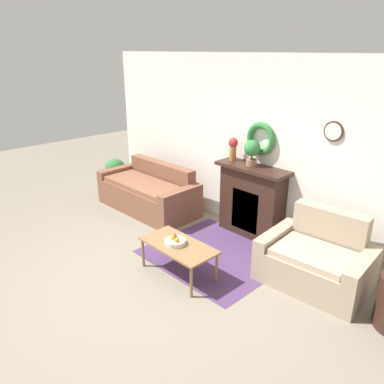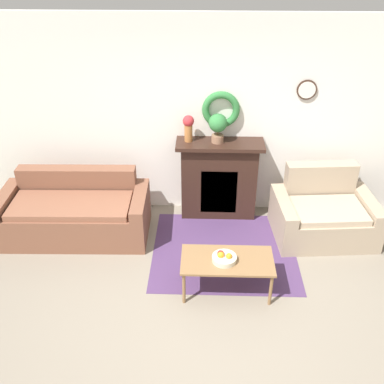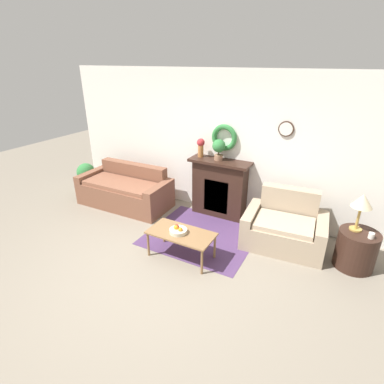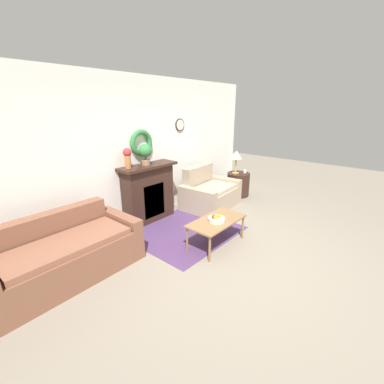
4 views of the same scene
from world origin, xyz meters
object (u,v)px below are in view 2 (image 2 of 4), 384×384
at_px(coffee_table, 227,263).
at_px(potted_plant_on_mantel, 218,125).
at_px(fireplace, 219,179).
at_px(couch_left, 75,213).
at_px(vase_on_mantel_left, 188,126).
at_px(fruit_bowl, 224,258).
at_px(loveseat_right, 323,214).

height_order(coffee_table, potted_plant_on_mantel, potted_plant_on_mantel).
bearing_deg(fireplace, potted_plant_on_mantel, -158.67).
bearing_deg(couch_left, vase_on_mantel_left, 18.76).
bearing_deg(couch_left, potted_plant_on_mantel, 14.33).
distance_m(fireplace, fruit_bowl, 1.60).
relative_size(coffee_table, vase_on_mantel_left, 2.85).
bearing_deg(loveseat_right, fruit_bowl, -144.13).
relative_size(fireplace, potted_plant_on_mantel, 2.98).
bearing_deg(potted_plant_on_mantel, vase_on_mantel_left, 176.98).
xyz_separation_m(couch_left, vase_on_mantel_left, (1.48, 0.54, 1.02)).
distance_m(fireplace, couch_left, 1.98).
bearing_deg(potted_plant_on_mantel, loveseat_right, -17.02).
relative_size(fireplace, vase_on_mantel_left, 3.26).
bearing_deg(couch_left, fruit_bowl, -30.20).
height_order(couch_left, fruit_bowl, couch_left).
distance_m(loveseat_right, fruit_bowl, 1.77).
bearing_deg(fruit_bowl, coffee_table, 29.08).
bearing_deg(loveseat_right, vase_on_mantel_left, 161.13).
height_order(couch_left, vase_on_mantel_left, vase_on_mantel_left).
xyz_separation_m(fireplace, coffee_table, (0.07, -1.57, -0.18)).
distance_m(vase_on_mantel_left, potted_plant_on_mantel, 0.38).
xyz_separation_m(loveseat_right, coffee_table, (-1.30, -1.13, 0.09)).
relative_size(fireplace, fruit_bowl, 4.31).
xyz_separation_m(fireplace, potted_plant_on_mantel, (-0.04, -0.01, 0.79)).
xyz_separation_m(fruit_bowl, potted_plant_on_mantel, (-0.07, 1.58, 0.88)).
distance_m(coffee_table, fruit_bowl, 0.09).
xyz_separation_m(fireplace, fruit_bowl, (0.03, -1.59, -0.09)).
height_order(loveseat_right, fruit_bowl, loveseat_right).
height_order(coffee_table, fruit_bowl, fruit_bowl).
relative_size(couch_left, loveseat_right, 1.44).
bearing_deg(loveseat_right, couch_left, 176.86).
bearing_deg(fireplace, loveseat_right, -18.01).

